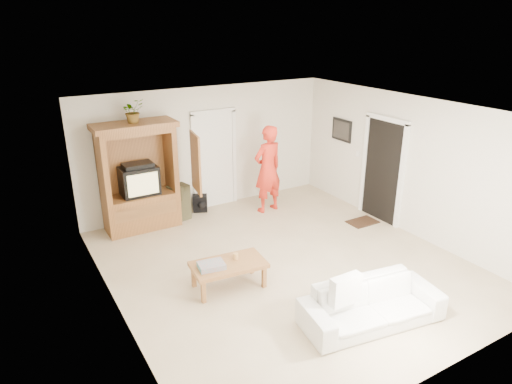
# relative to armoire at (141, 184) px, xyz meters

# --- Properties ---
(floor) EXTENTS (6.00, 6.00, 0.00)m
(floor) POSITION_rel_armoire_xyz_m (1.58, -2.66, -0.91)
(floor) COLOR tan
(floor) RESTS_ON ground
(ceiling) EXTENTS (6.00, 6.00, 0.00)m
(ceiling) POSITION_rel_armoire_xyz_m (1.58, -2.66, 1.69)
(ceiling) COLOR white
(ceiling) RESTS_ON floor
(wall_back) EXTENTS (5.50, 0.00, 5.50)m
(wall_back) POSITION_rel_armoire_xyz_m (1.58, 0.34, 0.39)
(wall_back) COLOR silver
(wall_back) RESTS_ON floor
(wall_front) EXTENTS (5.50, 0.00, 5.50)m
(wall_front) POSITION_rel_armoire_xyz_m (1.58, -5.66, 0.39)
(wall_front) COLOR silver
(wall_front) RESTS_ON floor
(wall_left) EXTENTS (0.00, 6.00, 6.00)m
(wall_left) POSITION_rel_armoire_xyz_m (-1.17, -2.66, 0.39)
(wall_left) COLOR silver
(wall_left) RESTS_ON floor
(wall_right) EXTENTS (0.00, 6.00, 6.00)m
(wall_right) POSITION_rel_armoire_xyz_m (4.33, -2.66, 0.39)
(wall_right) COLOR silver
(wall_right) RESTS_ON floor
(armoire) EXTENTS (1.82, 1.14, 2.10)m
(armoire) POSITION_rel_armoire_xyz_m (0.00, 0.00, 0.00)
(armoire) COLOR #965D2E
(armoire) RESTS_ON floor
(door_back) EXTENTS (0.85, 0.05, 2.04)m
(door_back) POSITION_rel_armoire_xyz_m (1.73, 0.31, 0.11)
(door_back) COLOR white
(door_back) RESTS_ON floor
(doorway_right) EXTENTS (0.05, 0.90, 2.04)m
(doorway_right) POSITION_rel_armoire_xyz_m (4.30, -2.06, 0.11)
(doorway_right) COLOR black
(doorway_right) RESTS_ON floor
(framed_picture) EXTENTS (0.03, 0.60, 0.48)m
(framed_picture) POSITION_rel_armoire_xyz_m (4.31, -0.76, 0.69)
(framed_picture) COLOR black
(framed_picture) RESTS_ON wall_right
(doormat) EXTENTS (0.60, 0.40, 0.02)m
(doormat) POSITION_rel_armoire_xyz_m (3.88, -2.06, -0.90)
(doormat) COLOR #382316
(doormat) RESTS_ON floor
(plant) EXTENTS (0.47, 0.43, 0.43)m
(plant) POSITION_rel_armoire_xyz_m (-0.02, -0.03, 1.41)
(plant) COLOR #4C7238
(plant) RESTS_ON armoire
(man) EXTENTS (0.73, 0.53, 1.86)m
(man) POSITION_rel_armoire_xyz_m (2.55, -0.54, 0.02)
(man) COLOR red
(man) RESTS_ON floor
(sofa) EXTENTS (2.02, 1.04, 0.56)m
(sofa) POSITION_rel_armoire_xyz_m (1.70, -4.55, -0.63)
(sofa) COLOR silver
(sofa) RESTS_ON floor
(coffee_table) EXTENTS (1.17, 0.72, 0.42)m
(coffee_table) POSITION_rel_armoire_xyz_m (0.44, -2.79, -0.55)
(coffee_table) COLOR #935F32
(coffee_table) RESTS_ON floor
(towel) EXTENTS (0.42, 0.33, 0.08)m
(towel) POSITION_rel_armoire_xyz_m (0.16, -2.79, -0.45)
(towel) COLOR #C94348
(towel) RESTS_ON coffee_table
(candle) EXTENTS (0.08, 0.08, 0.10)m
(candle) POSITION_rel_armoire_xyz_m (0.60, -2.74, -0.44)
(candle) COLOR tan
(candle) RESTS_ON coffee_table
(backpack_black) EXTENTS (0.35, 0.29, 0.37)m
(backpack_black) POSITION_rel_armoire_xyz_m (1.26, 0.12, -0.72)
(backpack_black) COLOR black
(backpack_black) RESTS_ON floor
(backpack_olive) EXTENTS (0.45, 0.37, 0.74)m
(backpack_olive) POSITION_rel_armoire_xyz_m (0.74, -0.02, -0.54)
(backpack_olive) COLOR #47442B
(backpack_olive) RESTS_ON floor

